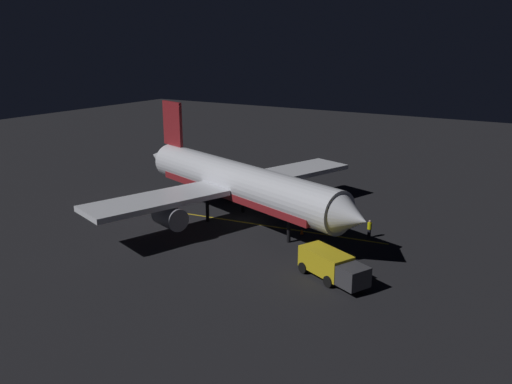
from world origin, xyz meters
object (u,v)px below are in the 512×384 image
object	(u,v)px
catering_truck	(249,190)
ground_crew_worker	(369,229)
traffic_cone_near_right	(309,223)
airliner	(236,183)
traffic_cone_near_left	(302,232)
baggage_truck	(331,266)

from	to	relation	value
catering_truck	ground_crew_worker	world-z (taller)	catering_truck
ground_crew_worker	traffic_cone_near_right	size ratio (longest dim) A/B	3.16
catering_truck	ground_crew_worker	distance (m)	16.84
catering_truck	traffic_cone_near_right	size ratio (longest dim) A/B	10.76
airliner	ground_crew_worker	world-z (taller)	airliner
catering_truck	traffic_cone_near_left	bearing A→B (deg)	55.90
baggage_truck	ground_crew_worker	size ratio (longest dim) A/B	3.68
airliner	baggage_truck	world-z (taller)	airliner
airliner	ground_crew_worker	xyz separation A→B (m)	(-2.47, 13.39, -3.18)
airliner	baggage_truck	distance (m)	16.37
baggage_truck	catering_truck	size ratio (longest dim) A/B	1.08
baggage_truck	traffic_cone_near_right	size ratio (longest dim) A/B	11.63
ground_crew_worker	traffic_cone_near_left	world-z (taller)	ground_crew_worker
traffic_cone_near_right	baggage_truck	bearing A→B (deg)	33.46
ground_crew_worker	baggage_truck	bearing A→B (deg)	3.66
baggage_truck	traffic_cone_near_right	bearing A→B (deg)	-146.54
airliner	catering_truck	size ratio (longest dim) A/B	5.55
traffic_cone_near_right	traffic_cone_near_left	bearing A→B (deg)	10.02
traffic_cone_near_left	traffic_cone_near_right	xyz separation A→B (m)	(-2.62, -0.46, 0.00)
baggage_truck	traffic_cone_near_right	distance (m)	12.58
airliner	traffic_cone_near_left	xyz separation A→B (m)	(0.03, 7.60, -3.82)
catering_truck	traffic_cone_near_left	distance (m)	12.62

